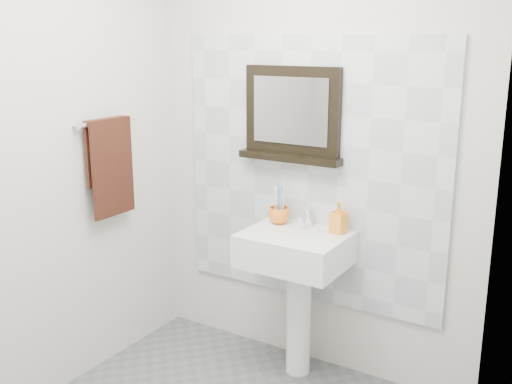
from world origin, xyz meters
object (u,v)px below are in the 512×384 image
soap_dispenser (339,218)px  hand_towel (110,160)px  toothbrush_cup (279,215)px  framed_mirror (292,116)px  pedestal_sink (296,264)px

soap_dispenser → hand_towel: hand_towel is taller
toothbrush_cup → soap_dispenser: bearing=3.2°
toothbrush_cup → framed_mirror: (0.03, 0.09, 0.55)m
pedestal_sink → framed_mirror: framed_mirror is taller
pedestal_sink → hand_towel: hand_towel is taller
toothbrush_cup → hand_towel: hand_towel is taller
pedestal_sink → toothbrush_cup: pedestal_sink is taller
toothbrush_cup → pedestal_sink: bearing=-30.6°
soap_dispenser → framed_mirror: framed_mirror is taller
soap_dispenser → hand_towel: 1.31m
hand_towel → soap_dispenser: bearing=23.0°
toothbrush_cup → soap_dispenser: 0.36m
toothbrush_cup → hand_towel: (-0.82, -0.48, 0.32)m
pedestal_sink → framed_mirror: bearing=126.1°
pedestal_sink → toothbrush_cup: (-0.16, 0.10, 0.23)m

